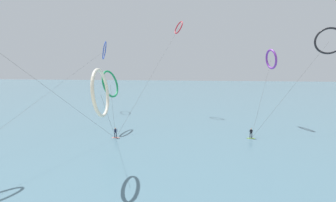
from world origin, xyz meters
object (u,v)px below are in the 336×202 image
at_px(kite_crimson, 179,28).
at_px(kite_charcoal, 329,41).
at_px(surfer_coral, 116,133).
at_px(surfer_lime, 251,134).
at_px(kite_violet, 271,59).
at_px(kite_ivory, 101,93).
at_px(kite_emerald, 110,84).
at_px(kite_cobalt, 104,50).

bearing_deg(kite_crimson, kite_charcoal, 38.17).
xyz_separation_m(surfer_coral, surfer_lime, (22.04, 2.64, 0.00)).
xyz_separation_m(surfer_lime, kite_violet, (5.58, 12.22, 12.38)).
height_order(surfer_lime, kite_violet, kite_violet).
height_order(kite_charcoal, kite_ivory, kite_charcoal).
height_order(kite_emerald, kite_crimson, kite_crimson).
bearing_deg(kite_crimson, kite_violet, 31.51).
distance_m(surfer_coral, kite_cobalt, 33.73).
bearing_deg(surfer_lime, kite_ivory, -138.49).
height_order(kite_cobalt, kite_violet, kite_cobalt).
bearing_deg(kite_violet, surfer_coral, 103.44).
bearing_deg(kite_ivory, kite_violet, -45.40).
bearing_deg(surfer_coral, surfer_lime, 165.95).
bearing_deg(kite_charcoal, kite_ivory, 51.89).
xyz_separation_m(kite_charcoal, kite_ivory, (-34.21, -27.43, -7.60)).
relative_size(surfer_lime, kite_ivory, 0.10).
relative_size(kite_charcoal, kite_emerald, 1.72).
bearing_deg(kite_violet, kite_charcoal, -111.39).
relative_size(kite_emerald, kite_ivory, 0.68).
relative_size(surfer_lime, kite_crimson, 0.06).
xyz_separation_m(kite_emerald, kite_cobalt, (-9.46, 21.44, 7.51)).
height_order(surfer_coral, surfer_lime, same).
height_order(kite_charcoal, kite_cobalt, kite_charcoal).
height_order(surfer_lime, kite_cobalt, kite_cobalt).
relative_size(surfer_coral, surfer_lime, 1.00).
bearing_deg(kite_emerald, surfer_lime, -88.71).
distance_m(surfer_lime, kite_emerald, 26.32).
bearing_deg(kite_violet, kite_cobalt, 57.68).
relative_size(kite_charcoal, kite_violet, 1.25).
height_order(kite_ivory, kite_cobalt, kite_cobalt).
relative_size(kite_charcoal, kite_ivory, 1.17).
bearing_deg(kite_emerald, surfer_coral, -145.31).
xyz_separation_m(kite_charcoal, kite_violet, (-10.02, 1.15, -3.35)).
bearing_deg(kite_crimson, surfer_coral, -47.56).
distance_m(kite_ivory, kite_violet, 37.68).
height_order(surfer_coral, kite_cobalt, kite_cobalt).
bearing_deg(kite_cobalt, kite_violet, 56.84).
relative_size(surfer_lime, kite_violet, 0.11).
relative_size(surfer_coral, kite_charcoal, 0.09).
bearing_deg(kite_ivory, surfer_coral, 8.85).
bearing_deg(kite_violet, kite_emerald, 91.34).
height_order(kite_charcoal, kite_violet, kite_charcoal).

